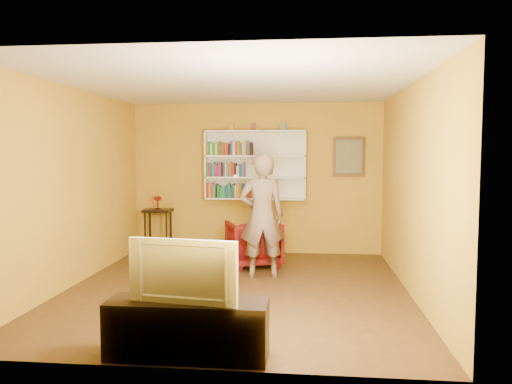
% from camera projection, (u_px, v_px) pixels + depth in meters
% --- Properties ---
extents(room_shell, '(5.30, 5.80, 2.88)m').
position_uv_depth(room_shell, '(237.00, 214.00, 6.59)').
color(room_shell, '#412A14').
rests_on(room_shell, ground).
extents(bookshelf, '(1.80, 0.29, 1.23)m').
position_uv_depth(bookshelf, '(256.00, 165.00, 8.93)').
color(bookshelf, white).
rests_on(bookshelf, room_shell).
extents(books_row_lower, '(0.92, 0.19, 0.27)m').
position_uv_depth(books_row_lower, '(232.00, 191.00, 8.90)').
color(books_row_lower, '#B21B20').
rests_on(books_row_lower, bookshelf).
extents(books_row_middle, '(0.69, 0.19, 0.27)m').
position_uv_depth(books_row_middle, '(226.00, 170.00, 8.89)').
color(books_row_middle, '#1A792F').
rests_on(books_row_middle, bookshelf).
extents(books_row_upper, '(0.82, 0.19, 0.26)m').
position_uv_depth(books_row_upper, '(230.00, 149.00, 8.85)').
color(books_row_upper, '#A28020').
rests_on(books_row_upper, bookshelf).
extents(ornament_left, '(0.08, 0.08, 0.11)m').
position_uv_depth(ornament_left, '(231.00, 127.00, 8.86)').
color(ornament_left, '#B39633').
rests_on(ornament_left, bookshelf).
extents(ornament_centre, '(0.08, 0.08, 0.10)m').
position_uv_depth(ornament_centre, '(254.00, 127.00, 8.82)').
color(ornament_centre, brown).
rests_on(ornament_centre, bookshelf).
extents(ornament_right, '(0.09, 0.09, 0.12)m').
position_uv_depth(ornament_right, '(283.00, 127.00, 8.77)').
color(ornament_right, slate).
rests_on(ornament_right, bookshelf).
extents(framed_painting, '(0.55, 0.05, 0.70)m').
position_uv_depth(framed_painting, '(349.00, 157.00, 8.80)').
color(framed_painting, '#4F3316').
rests_on(framed_painting, room_shell).
extents(console_table, '(0.49, 0.37, 0.80)m').
position_uv_depth(console_table, '(158.00, 217.00, 9.03)').
color(console_table, black).
rests_on(console_table, ground).
extents(ruby_lustre, '(0.15, 0.15, 0.24)m').
position_uv_depth(ruby_lustre, '(158.00, 200.00, 9.01)').
color(ruby_lustre, maroon).
rests_on(ruby_lustre, console_table).
extents(armchair, '(1.02, 1.03, 0.74)m').
position_uv_depth(armchair, '(253.00, 243.00, 7.99)').
color(armchair, '#4C050B').
rests_on(armchair, ground).
extents(person, '(0.73, 0.54, 1.81)m').
position_uv_depth(person, '(262.00, 216.00, 7.25)').
color(person, '#6D5950').
rests_on(person, ground).
extents(game_remote, '(0.04, 0.15, 0.04)m').
position_uv_depth(game_remote, '(236.00, 176.00, 7.02)').
color(game_remote, white).
rests_on(game_remote, person).
extents(tv_cabinet, '(1.43, 0.43, 0.51)m').
position_uv_depth(tv_cabinet, '(188.00, 329.00, 4.43)').
color(tv_cabinet, black).
rests_on(tv_cabinet, ground).
extents(television, '(0.99, 0.27, 0.57)m').
position_uv_depth(television, '(187.00, 269.00, 4.39)').
color(television, black).
rests_on(television, tv_cabinet).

